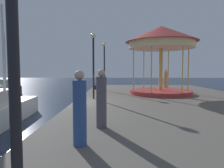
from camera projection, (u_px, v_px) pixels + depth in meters
ground_plane at (74, 115)px, 12.00m from camera, size 120.00×120.00×0.00m
quay_dock at (176, 109)px, 11.87m from camera, size 12.18×27.77×0.80m
sailboat_green at (3, 90)px, 19.83m from camera, size 3.12×5.84×6.50m
carousel at (161, 44)px, 15.66m from camera, size 5.63×5.63×5.34m
lamp_post_mid_promenade at (93, 54)px, 13.11m from camera, size 0.36×0.36×4.32m
lamp_post_far_end at (104, 58)px, 18.63m from camera, size 0.36×0.36×4.45m
bollard_north at (97, 85)px, 22.39m from camera, size 0.24×0.24×0.40m
bollard_center at (95, 87)px, 19.66m from camera, size 0.24×0.24×0.40m
bollard_south at (78, 103)px, 10.25m from camera, size 0.24×0.24×0.40m
person_near_carousel at (101, 100)px, 6.54m from camera, size 0.34×0.34×1.92m
person_far_corner at (166, 80)px, 19.41m from camera, size 0.34×0.34×1.95m
person_mid_promenade at (80, 110)px, 4.97m from camera, size 0.34×0.34×1.88m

